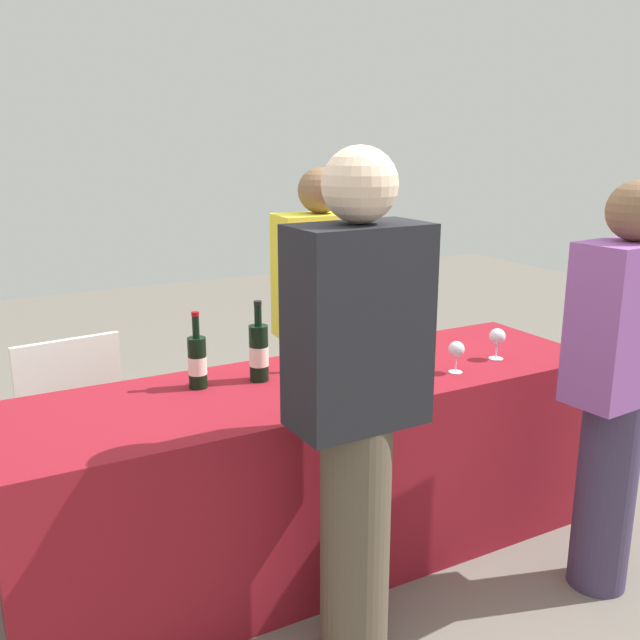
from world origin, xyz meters
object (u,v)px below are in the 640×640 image
at_px(server_pouring, 320,322).
at_px(wine_bottle_1, 259,352).
at_px(wine_glass_2, 456,350).
at_px(guest_0, 357,400).
at_px(wine_bottle_3, 365,336).
at_px(guest_1, 618,381).
at_px(wine_glass_0, 337,359).
at_px(wine_glass_1, 407,354).
at_px(wine_glass_3, 497,337).
at_px(wine_bottle_2, 329,345).
at_px(wine_bottle_0, 197,361).
at_px(menu_board, 73,422).

bearing_deg(server_pouring, wine_bottle_1, 44.78).
height_order(wine_glass_2, guest_0, guest_0).
height_order(wine_bottle_3, guest_1, guest_1).
bearing_deg(wine_glass_0, wine_glass_2, -13.56).
bearing_deg(wine_glass_2, wine_glass_1, 171.81).
bearing_deg(wine_glass_0, wine_glass_1, -17.78).
distance_m(wine_glass_3, guest_1, 0.60).
height_order(wine_glass_1, server_pouring, server_pouring).
height_order(wine_glass_0, guest_0, guest_0).
xyz_separation_m(wine_bottle_1, guest_1, (1.10, -0.84, -0.05)).
xyz_separation_m(wine_glass_3, guest_1, (0.06, -0.59, -0.03)).
relative_size(wine_bottle_1, wine_glass_3, 2.35).
bearing_deg(wine_bottle_1, wine_bottle_2, -3.12).
height_order(wine_bottle_1, wine_glass_0, wine_bottle_1).
distance_m(wine_bottle_2, guest_0, 0.73).
bearing_deg(server_pouring, guest_1, 117.00).
height_order(wine_bottle_2, guest_0, guest_0).
bearing_deg(wine_bottle_3, wine_bottle_0, 179.92).
distance_m(wine_bottle_0, wine_bottle_2, 0.56).
distance_m(wine_bottle_3, wine_glass_3, 0.59).
bearing_deg(wine_bottle_0, server_pouring, 28.84).
distance_m(wine_bottle_0, wine_glass_1, 0.84).
bearing_deg(wine_bottle_3, wine_bottle_2, -165.93).
bearing_deg(wine_bottle_0, wine_glass_0, -23.70).
distance_m(wine_bottle_1, wine_bottle_2, 0.32).
distance_m(wine_bottle_1, menu_board, 1.16).
bearing_deg(wine_bottle_2, wine_glass_2, -32.86).
distance_m(wine_bottle_0, wine_glass_2, 1.06).
bearing_deg(guest_0, wine_glass_2, 26.74).
xyz_separation_m(wine_glass_0, menu_board, (-0.87, 1.04, -0.48)).
bearing_deg(wine_bottle_0, guest_0, -68.50).
height_order(wine_bottle_3, guest_0, guest_0).
bearing_deg(menu_board, wine_glass_1, -50.61).
height_order(wine_glass_2, wine_glass_3, wine_glass_3).
height_order(wine_bottle_1, guest_1, guest_1).
xyz_separation_m(guest_0, guest_1, (1.06, -0.15, -0.07)).
bearing_deg(menu_board, guest_1, -50.77).
height_order(wine_bottle_3, menu_board, wine_bottle_3).
distance_m(wine_glass_2, guest_0, 0.82).
distance_m(wine_bottle_1, guest_0, 0.69).
bearing_deg(wine_glass_2, wine_glass_3, 12.29).
distance_m(wine_bottle_2, server_pouring, 0.54).
height_order(wine_glass_0, guest_1, guest_1).
relative_size(wine_glass_1, menu_board, 0.18).
bearing_deg(menu_board, wine_glass_3, -39.74).
xyz_separation_m(wine_glass_1, menu_board, (-1.15, 1.13, -0.48)).
xyz_separation_m(wine_bottle_0, wine_glass_3, (1.29, -0.28, -0.01)).
bearing_deg(wine_glass_0, wine_glass_3, -4.47).
relative_size(wine_bottle_0, wine_glass_1, 2.06).
height_order(wine_bottle_2, server_pouring, server_pouring).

